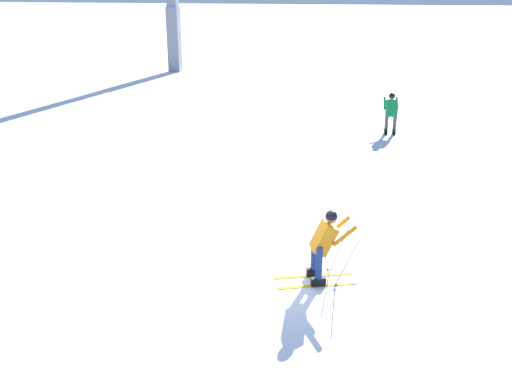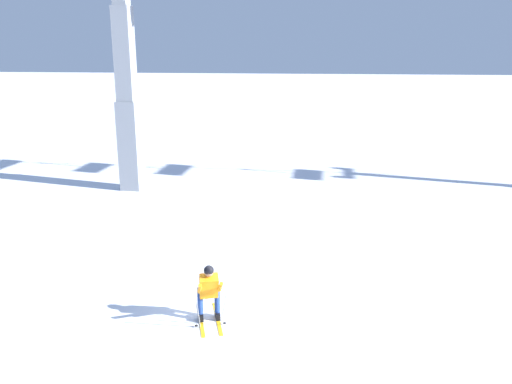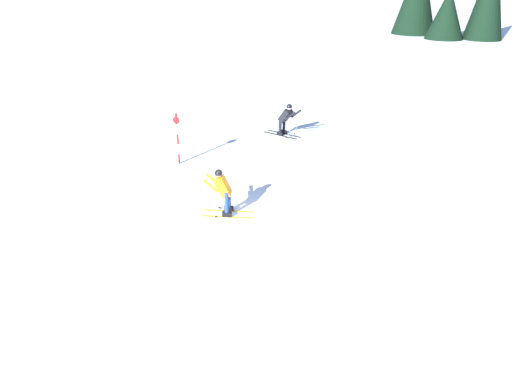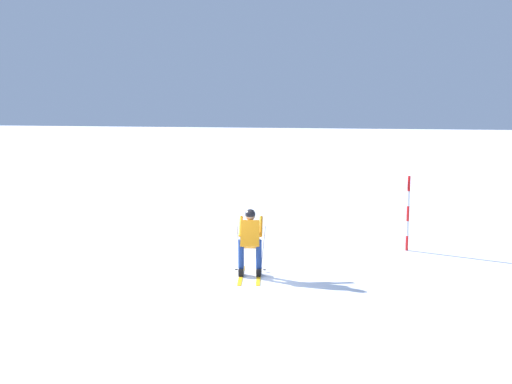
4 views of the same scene
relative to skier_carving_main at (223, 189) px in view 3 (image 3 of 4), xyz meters
The scene contains 4 objects.
ground_plane 1.36m from the skier_carving_main, 52.18° to the left, with size 260.00×260.00×0.00m, color white.
skier_carving_main is the anchor object (origin of this frame).
trail_marker_pole 4.71m from the skier_carving_main, 131.02° to the right, with size 0.07×0.28×1.98m.
skier_distant_uphill 8.08m from the skier_carving_main, behind, with size 0.93×1.84×1.62m.
Camera 3 is at (11.16, 5.55, 6.91)m, focal length 34.31 mm.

